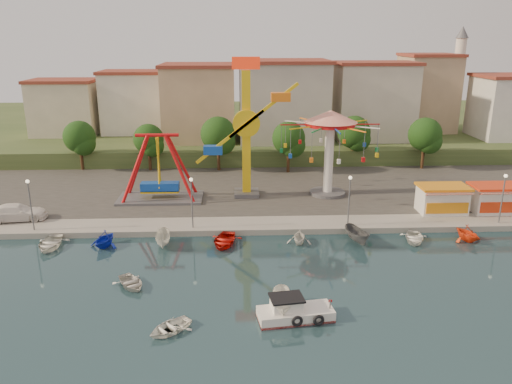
{
  "coord_description": "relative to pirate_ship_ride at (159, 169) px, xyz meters",
  "views": [
    {
      "loc": [
        -3.54,
        -34.89,
        19.3
      ],
      "look_at": [
        -1.48,
        14.0,
        4.0
      ],
      "focal_mm": 35.0,
      "sensor_mm": 36.0,
      "label": 1
    }
  ],
  "objects": [
    {
      "name": "moored_boat_0",
      "position": [
        -8.79,
        -12.62,
        -3.97
      ],
      "size": [
        2.98,
        4.15,
        0.86
      ],
      "primitive_type": "imported",
      "rotation": [
        0.0,
        0.0,
        0.01
      ],
      "color": "white",
      "rests_on": "ground"
    },
    {
      "name": "building_4",
      "position": [
        31.66,
        29.78,
        3.22
      ],
      "size": [
        10.75,
        9.23,
        9.24
      ],
      "primitive_type": "cube",
      "color": "beige",
      "rests_on": "hill_terrace"
    },
    {
      "name": "kamikaze_tower",
      "position": [
        10.77,
        1.02,
        4.01
      ],
      "size": [
        8.11,
        3.1,
        16.5
      ],
      "color": "#59595E",
      "rests_on": "quay_deck"
    },
    {
      "name": "moored_boat_6",
      "position": [
        26.49,
        -12.62,
        -4.02
      ],
      "size": [
        3.53,
        4.23,
        0.75
      ],
      "primitive_type": "imported",
      "rotation": [
        0.0,
        0.0,
        -0.29
      ],
      "color": "white",
      "rests_on": "ground"
    },
    {
      "name": "hill_terrace",
      "position": [
        12.59,
        44.58,
        -2.89
      ],
      "size": [
        200.0,
        60.0,
        3.0
      ],
      "primitive_type": "cube",
      "color": "#384C26",
      "rests_on": "ground"
    },
    {
      "name": "booth_mid",
      "position": [
        37.74,
        -5.94,
        -2.23
      ],
      "size": [
        5.4,
        3.78,
        3.08
      ],
      "color": "white",
      "rests_on": "quay_deck"
    },
    {
      "name": "moored_boat_1",
      "position": [
        -3.6,
        -12.62,
        -3.57
      ],
      "size": [
        3.55,
        3.83,
        1.66
      ],
      "primitive_type": "imported",
      "rotation": [
        0.0,
        0.0,
        -0.31
      ],
      "color": "#152BBF",
      "rests_on": "ground"
    },
    {
      "name": "van",
      "position": [
        -14.22,
        -6.51,
        -2.92
      ],
      "size": [
        6.35,
        3.4,
        1.75
      ],
      "primitive_type": "imported",
      "rotation": [
        0.0,
        0.0,
        1.73
      ],
      "color": "white",
      "rests_on": "quay_deck"
    },
    {
      "name": "moored_boat_5",
      "position": [
        20.81,
        -12.62,
        -3.64
      ],
      "size": [
        2.44,
        4.15,
        1.51
      ],
      "primitive_type": "imported",
      "rotation": [
        0.0,
        0.0,
        0.27
      ],
      "color": "#4F5054",
      "rests_on": "ground"
    },
    {
      "name": "lamp_post_1",
      "position": [
        4.59,
        -9.42,
        -1.29
      ],
      "size": [
        0.14,
        0.14,
        5.0
      ],
      "primitive_type": "cylinder",
      "color": "#59595E",
      "rests_on": "quay_deck"
    },
    {
      "name": "building_5",
      "position": [
        44.96,
        27.91,
        4.21
      ],
      "size": [
        12.77,
        10.96,
        11.21
      ],
      "primitive_type": "cube",
      "color": "tan",
      "rests_on": "hill_terrace"
    },
    {
      "name": "tree_2",
      "position": [
        6.59,
        13.39,
        1.52
      ],
      "size": [
        5.02,
        5.02,
        7.85
      ],
      "color": "#382314",
      "rests_on": "quay_deck"
    },
    {
      "name": "wave_swinger",
      "position": [
        20.35,
        1.14,
        3.8
      ],
      "size": [
        11.6,
        11.6,
        10.4
      ],
      "color": "#59595E",
      "rests_on": "quay_deck"
    },
    {
      "name": "lamp_post_0",
      "position": [
        -11.41,
        -9.42,
        -1.29
      ],
      "size": [
        0.14,
        0.14,
        5.0
      ],
      "primitive_type": "cylinder",
      "color": "#59595E",
      "rests_on": "quay_deck"
    },
    {
      "name": "lamp_post_2",
      "position": [
        20.59,
        -9.42,
        -1.29
      ],
      "size": [
        0.14,
        0.14,
        5.0
      ],
      "primitive_type": "cylinder",
      "color": "#59595E",
      "rests_on": "quay_deck"
    },
    {
      "name": "moored_boat_2",
      "position": [
        2.0,
        -12.62,
        -3.7
      ],
      "size": [
        1.65,
        3.71,
        1.39
      ],
      "primitive_type": "imported",
      "rotation": [
        0.0,
        0.0,
        0.08
      ],
      "color": "silver",
      "rests_on": "ground"
    },
    {
      "name": "cabin_motorboat",
      "position": [
        13.04,
        -26.16,
        -3.89
      ],
      "size": [
        5.58,
        2.77,
        1.88
      ],
      "rotation": [
        0.0,
        0.0,
        0.14
      ],
      "color": "white",
      "rests_on": "ground"
    },
    {
      "name": "building_1",
      "position": [
        -8.74,
        28.96,
        2.92
      ],
      "size": [
        12.33,
        9.01,
        8.63
      ],
      "primitive_type": "cube",
      "color": "silver",
      "rests_on": "hill_terrace"
    },
    {
      "name": "moored_boat_4",
      "position": [
        15.14,
        -12.62,
        -3.67
      ],
      "size": [
        2.74,
        3.06,
        1.44
      ],
      "primitive_type": "imported",
      "rotation": [
        0.0,
        0.0,
        -0.15
      ],
      "color": "silver",
      "rests_on": "ground"
    },
    {
      "name": "rowboat_a",
      "position": [
        0.5,
        -20.8,
        -4.05
      ],
      "size": [
        3.79,
        4.07,
        0.69
      ],
      "primitive_type": "imported",
      "rotation": [
        0.0,
        0.0,
        0.57
      ],
      "color": "silver",
      "rests_on": "ground"
    },
    {
      "name": "moored_boat_3",
      "position": [
        7.83,
        -12.62,
        -3.95
      ],
      "size": [
        3.85,
        4.78,
        0.88
      ],
      "primitive_type": "imported",
      "rotation": [
        0.0,
        0.0,
        -0.21
      ],
      "color": "red",
      "rests_on": "ground"
    },
    {
      "name": "quay_deck",
      "position": [
        12.59,
        39.58,
        -4.09
      ],
      "size": [
        200.0,
        100.0,
        0.6
      ],
      "primitive_type": "cube",
      "color": "#9E998E",
      "rests_on": "ground"
    },
    {
      "name": "pirate_ship_ride",
      "position": [
        0.0,
        0.0,
        0.0
      ],
      "size": [
        10.0,
        5.0,
        8.0
      ],
      "color": "#59595E",
      "rests_on": "quay_deck"
    },
    {
      "name": "skiff",
      "position": [
        12.31,
        -25.35,
        -3.63
      ],
      "size": [
        1.75,
        4.04,
        1.53
      ],
      "primitive_type": "imported",
      "rotation": [
        0.0,
        0.0,
        -0.07
      ],
      "color": "white",
      "rests_on": "ground"
    },
    {
      "name": "ground",
      "position": [
        12.59,
        -22.42,
        -4.39
      ],
      "size": [
        200.0,
        200.0,
        0.0
      ],
      "primitive_type": "plane",
      "color": "#132C34",
      "rests_on": "ground"
    },
    {
      "name": "lamp_post_3",
      "position": [
        36.59,
        -9.42,
        -1.29
      ],
      "size": [
        0.14,
        0.14,
        5.0
      ],
      "primitive_type": "cylinder",
      "color": "#59595E",
      "rests_on": "quay_deck"
    },
    {
      "name": "minaret",
      "position": [
        48.59,
        31.58,
        8.15
      ],
      "size": [
        2.8,
        2.8,
        18.0
      ],
      "color": "silver",
      "rests_on": "hill_terrace"
    },
    {
      "name": "tree_5",
      "position": [
        36.59,
        13.11,
        1.31
      ],
      "size": [
        4.83,
        4.83,
        7.54
      ],
      "color": "#382314",
      "rests_on": "quay_deck"
    },
    {
      "name": "tree_4",
      "position": [
        26.59,
        14.93,
        1.35
      ],
      "size": [
        4.86,
        4.86,
        7.6
      ],
      "color": "#382314",
      "rests_on": "quay_deck"
    },
    {
      "name": "tree_1",
      "position": [
        -3.41,
        13.82,
        0.81
      ],
      "size": [
        4.35,
        4.35,
        6.8
      ],
      "color": "#382314",
      "rests_on": "quay_deck"
    },
    {
      "name": "moored_boat_7",
      "position": [
        31.79,
        -12.62,
        -3.58
      ],
      "size": [
        3.51,
        3.78,
        1.64
      ],
      "primitive_type": "imported",
      "rotation": [
        0.0,
        0.0,
        0.31
      ],
      "color": "#F34315",
      "rests_on": "ground"
    },
    {
      "name": "tree_3",
      "position": [
        16.59,
        11.94,
        1.16
      ],
      "size": [
        4.68,
        4.68,
        7.32
      ],
      "color": "#382314",
      "rests_on": "quay_deck"
    },
    {
      "name": "building_2",
      "position": [
        4.4,
        29.54,
        4.22
      ],
      "size": [
        11.95,
        9.28,
        11.23
      ],
      "primitive_type": "cube",
      "color": "tan",
      "rests_on": "hill_terrace"
    },
    {
      "name": "building_0",
      "position": [
        -20.78,
        23.64,
        4.54
      ],
      "size": [
        9.26,
        9.53,
        11.87
      ],
      "primitive_type": "cube",
      "color": "beige",
      "rests_on": "hill_terrace"
    },
    {
      "name": "tree_0",
      "position": [
        -13.41,
        14.55,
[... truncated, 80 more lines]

